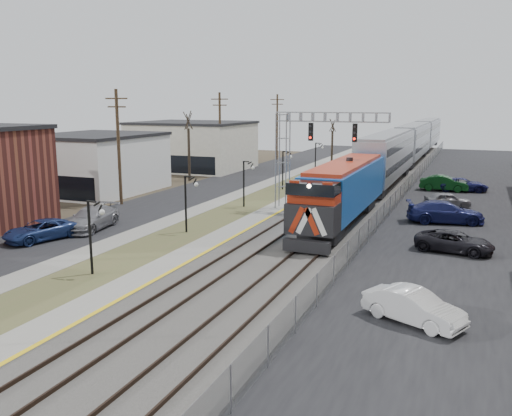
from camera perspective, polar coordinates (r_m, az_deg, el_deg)
The scene contains 25 objects.
ground at distance 21.92m, azimuth -21.93°, elevation -13.89°, with size 160.00×160.00×0.00m, color #473D2D.
street_west at distance 56.07m, azimuth -5.47°, elevation 1.95°, with size 7.00×120.00×0.04m, color black.
sidewalk at distance 54.14m, azimuth -1.24°, elevation 1.69°, with size 2.00×120.00×0.08m, color gray.
grass_median at distance 53.03m, azimuth 1.73°, elevation 1.47°, with size 4.00×120.00×0.06m, color #4B532C.
platform at distance 52.06m, azimuth 4.83°, elevation 1.35°, with size 2.00×120.00×0.24m, color gray.
ballast_bed at distance 50.82m, azimuth 10.21°, elevation 0.95°, with size 8.00×120.00×0.20m, color #595651.
parking_lot at distance 49.81m, azimuth 23.82°, elevation -0.14°, with size 16.00×120.00×0.04m, color black.
platform_edge at distance 51.79m, azimuth 5.76°, elevation 1.42°, with size 0.24×120.00×0.01m, color gold.
track_near at distance 51.23m, azimuth 8.03°, elevation 1.30°, with size 1.58×120.00×0.15m.
track_far at distance 50.51m, azimuth 11.88°, elevation 1.02°, with size 1.58×120.00×0.15m.
train at distance 74.48m, azimuth 15.48°, elevation 6.13°, with size 3.00×85.85×5.33m.
signal_gantry at distance 44.08m, azimuth 4.95°, elevation 6.73°, with size 9.00×1.07×8.15m.
lampposts at distance 37.73m, azimuth -7.19°, elevation 0.43°, with size 0.14×62.14×4.00m.
utility_poles at distance 48.61m, azimuth -14.25°, elevation 6.15°, with size 0.28×80.28×10.00m.
fence at distance 50.02m, azimuth 14.94°, elevation 1.40°, with size 0.04×120.00×1.60m, color gray.
buildings_west at distance 52.33m, azimuth -20.42°, elevation 3.94°, with size 14.00×67.00×7.00m.
bare_trees at distance 59.69m, azimuth -4.76°, elevation 5.12°, with size 12.30×42.30×5.95m.
car_lot_b at distance 23.43m, azimuth 16.25°, elevation -10.02°, with size 1.46×4.19×1.38m, color white.
car_lot_c at distance 34.78m, azimuth 20.15°, elevation -3.41°, with size 2.10×4.56×1.27m, color black.
car_lot_d at distance 42.78m, azimuth 19.30°, elevation -0.46°, with size 2.26×5.57×1.62m, color navy.
car_lot_e at distance 49.10m, azimuth 19.52°, elevation 0.78°, with size 1.55×3.86×1.31m, color slate.
car_lot_f at distance 58.01m, azimuth 19.19°, elevation 2.44°, with size 1.65×4.73×1.56m, color #0B3913.
car_street_a at distance 38.06m, azimuth -21.73°, elevation -2.25°, with size 2.19×4.76×1.32m, color navy.
car_street_b at distance 40.13m, azimuth -16.94°, elevation -1.09°, with size 2.20×5.40×1.57m, color gray.
car_lot_g at distance 58.50m, azimuth 20.95°, elevation 2.29°, with size 2.23×4.84×1.34m, color navy.
Camera 1 is at (14.29, -13.96, 9.00)m, focal length 38.00 mm.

